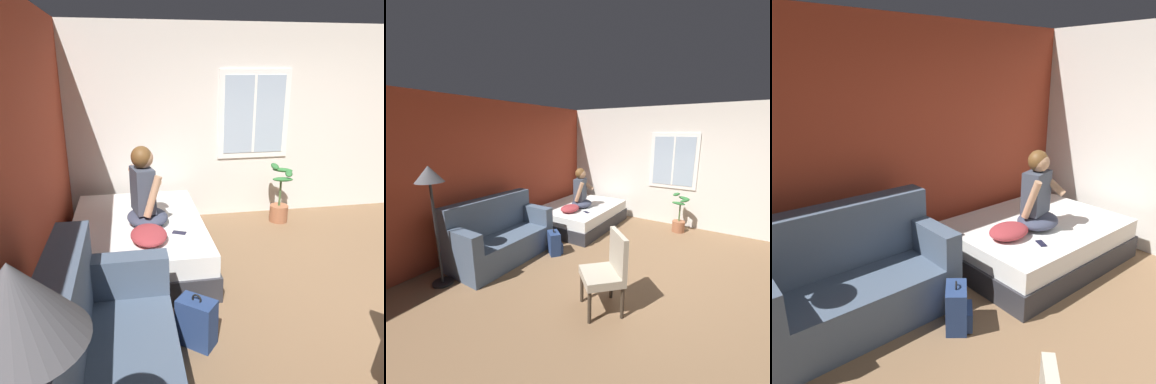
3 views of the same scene
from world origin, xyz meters
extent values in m
plane|color=brown|center=(0.00, 0.00, 0.00)|extent=(40.00, 40.00, 0.00)
cube|color=#993823|center=(0.00, 3.09, 1.35)|extent=(9.96, 0.16, 2.70)
cube|color=silver|center=(2.56, 0.00, 1.35)|extent=(0.16, 7.42, 2.70)
cube|color=white|center=(2.47, 0.40, 1.49)|extent=(0.02, 1.04, 1.24)
cube|color=#9EB2C6|center=(2.45, 0.40, 1.49)|extent=(0.01, 0.88, 1.08)
cube|color=white|center=(2.45, 0.40, 1.49)|extent=(0.01, 0.04, 1.08)
cube|color=#2D2D33|center=(1.27, 2.13, 0.13)|extent=(2.02, 1.50, 0.26)
cube|color=white|center=(1.27, 2.13, 0.37)|extent=(1.96, 1.45, 0.22)
cube|color=#47566B|center=(-0.85, 2.63, 0.74)|extent=(1.70, 0.24, 0.60)
cube|color=#47566B|center=(-0.09, 2.33, 0.60)|extent=(0.18, 0.80, 0.32)
ellipsoid|color=#383D51|center=(1.16, 2.02, 0.56)|extent=(0.60, 0.54, 0.16)
cube|color=#3F4756|center=(1.15, 2.06, 0.88)|extent=(0.37, 0.27, 0.48)
cylinder|color=tan|center=(0.97, 1.97, 0.86)|extent=(0.13, 0.22, 0.44)
cylinder|color=tan|center=(1.34, 2.02, 0.98)|extent=(0.16, 0.38, 0.29)
sphere|color=tan|center=(1.16, 2.04, 1.23)|extent=(0.21, 0.21, 0.21)
ellipsoid|color=brown|center=(1.15, 2.06, 1.24)|extent=(0.27, 0.27, 0.23)
cube|color=navy|center=(-0.24, 1.73, 0.20)|extent=(0.33, 0.35, 0.40)
cube|color=navy|center=(-0.15, 1.66, 0.11)|extent=(0.19, 0.22, 0.18)
torus|color=black|center=(-0.24, 1.73, 0.42)|extent=(0.07, 0.08, 0.09)
ellipsoid|color=#993338|center=(0.71, 2.04, 0.55)|extent=(0.51, 0.40, 0.14)
cube|color=black|center=(0.86, 1.71, 0.48)|extent=(0.12, 0.16, 0.01)
cone|color=#4C4C51|center=(-1.85, 2.49, 1.59)|extent=(0.36, 0.36, 0.22)
cylinder|color=#995B3D|center=(2.06, 0.10, 0.12)|extent=(0.26, 0.26, 0.24)
cylinder|color=#426033|center=(2.06, 0.10, 0.42)|extent=(0.03, 0.03, 0.36)
ellipsoid|color=#2D6B33|center=(1.96, 0.12, 0.66)|extent=(0.15, 0.29, 0.06)
ellipsoid|color=#2D6B33|center=(2.15, 0.05, 0.74)|extent=(0.22, 0.29, 0.06)
ellipsoid|color=#2D6B33|center=(2.08, 0.20, 0.82)|extent=(0.29, 0.15, 0.06)
ellipsoid|color=#2D6B33|center=(2.02, 0.01, 0.72)|extent=(0.30, 0.21, 0.06)
camera|label=1|loc=(-2.68, 2.20, 2.13)|focal=35.00mm
camera|label=2|loc=(-3.56, -0.92, 2.12)|focal=24.00mm
camera|label=3|loc=(-1.95, -0.46, 2.17)|focal=35.00mm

